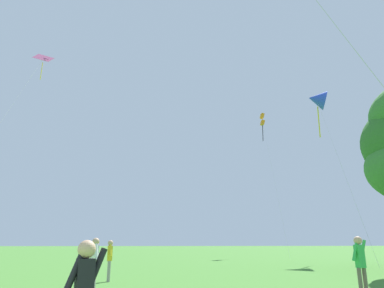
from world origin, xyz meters
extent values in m
cube|color=orange|center=(17.76, 42.96, 18.64)|extent=(0.57, 0.65, 0.73)
cube|color=orange|center=(17.76, 42.96, 17.64)|extent=(0.57, 0.65, 0.73)
cylinder|color=#3F382D|center=(17.76, 42.96, 18.14)|extent=(0.04, 0.04, 1.43)
cylinder|color=black|center=(17.68, 42.82, 16.20)|extent=(0.27, 0.39, 2.61)
cylinder|color=silver|center=(17.02, 37.78, 9.00)|extent=(1.50, 10.37, 18.00)
cone|color=blue|center=(18.87, 29.11, 15.39)|extent=(2.61, 2.53, 2.31)
cylinder|color=yellow|center=(18.89, 29.21, 13.03)|extent=(0.17, 0.33, 3.13)
cylinder|color=silver|center=(17.92, 24.44, 7.61)|extent=(1.90, 9.37, 15.22)
cube|color=pink|center=(-8.25, 30.38, 18.96)|extent=(1.94, 0.94, 1.31)
cylinder|color=#3F382D|center=(-8.25, 30.38, 18.96)|extent=(1.17, 0.54, 0.59)
cylinder|color=yellow|center=(-8.20, 30.19, 17.43)|extent=(0.18, 0.47, 2.03)
cylinder|color=gray|center=(0.99, 13.48, 0.40)|extent=(0.11, 0.11, 0.80)
cylinder|color=gray|center=(1.03, 13.31, 0.40)|extent=(0.11, 0.11, 0.80)
cube|color=yellow|center=(1.01, 13.40, 1.10)|extent=(0.23, 0.24, 0.60)
cylinder|color=yellow|center=(0.98, 13.52, 1.25)|extent=(0.14, 0.28, 0.56)
cylinder|color=yellow|center=(1.04, 13.27, 1.25)|extent=(0.14, 0.28, 0.56)
sphere|color=tan|center=(1.01, 13.40, 1.51)|extent=(0.22, 0.22, 0.22)
cube|color=black|center=(1.87, 2.37, 1.04)|extent=(0.24, 0.23, 0.57)
cylinder|color=black|center=(1.98, 2.42, 1.18)|extent=(0.26, 0.17, 0.53)
cylinder|color=black|center=(1.76, 2.32, 1.18)|extent=(0.26, 0.17, 0.53)
sphere|color=tan|center=(1.87, 2.37, 1.43)|extent=(0.21, 0.21, 0.21)
cylinder|color=gray|center=(0.89, 9.79, 0.41)|extent=(0.11, 0.11, 0.82)
cylinder|color=gray|center=(0.97, 9.64, 0.41)|extent=(0.11, 0.11, 0.82)
cube|color=white|center=(0.93, 9.72, 1.13)|extent=(0.26, 0.27, 0.61)
cylinder|color=white|center=(0.88, 9.83, 1.28)|extent=(0.19, 0.28, 0.57)
cylinder|color=white|center=(0.99, 9.60, 1.28)|extent=(0.19, 0.28, 0.57)
sphere|color=tan|center=(0.93, 9.72, 1.54)|extent=(0.23, 0.23, 0.23)
cylinder|color=#665B4C|center=(8.59, 7.78, 0.42)|extent=(0.11, 0.11, 0.83)
cylinder|color=#665B4C|center=(8.42, 7.75, 0.42)|extent=(0.11, 0.11, 0.83)
cube|color=green|center=(8.50, 7.77, 1.14)|extent=(0.24, 0.23, 0.62)
cylinder|color=green|center=(8.63, 7.79, 1.30)|extent=(0.29, 0.14, 0.58)
cylinder|color=green|center=(8.38, 7.74, 1.30)|extent=(0.29, 0.14, 0.58)
sphere|color=tan|center=(8.50, 7.77, 1.57)|extent=(0.23, 0.23, 0.23)
camera|label=1|loc=(2.59, -2.04, 1.50)|focal=33.05mm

